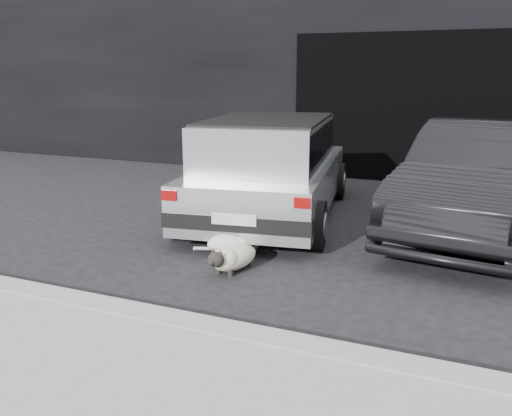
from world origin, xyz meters
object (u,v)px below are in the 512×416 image
at_px(second_car, 481,179).
at_px(cat_white, 233,242).
at_px(cat_siamese, 232,258).
at_px(silver_hatchback, 269,164).

relative_size(second_car, cat_white, 6.56).
bearing_deg(cat_siamese, cat_white, -55.44).
relative_size(silver_hatchback, cat_white, 6.22).
bearing_deg(second_car, cat_white, -131.68).
height_order(cat_siamese, cat_white, cat_white).
bearing_deg(second_car, cat_siamese, -124.52).
height_order(second_car, cat_siamese, second_car).
distance_m(silver_hatchback, second_car, 2.66).
xyz_separation_m(second_car, cat_siamese, (-2.22, -2.41, -0.54)).
distance_m(silver_hatchback, cat_white, 1.78).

